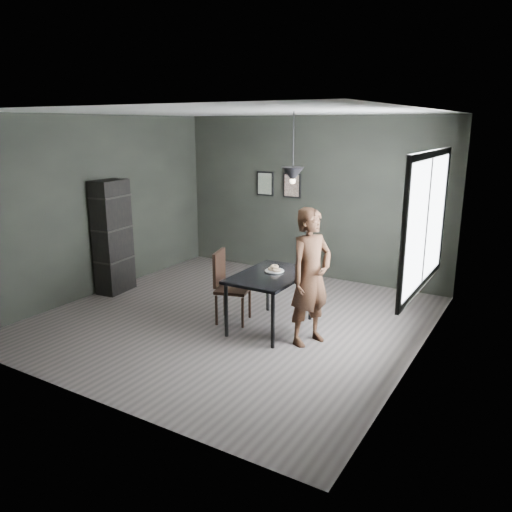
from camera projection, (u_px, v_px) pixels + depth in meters
The scene contains 13 objects.
ground at pixel (233, 319), 7.02m from camera, with size 5.00×5.00×0.00m, color #3A3532.
back_wall at pixel (311, 198), 8.74m from camera, with size 5.00×0.10×2.80m, color black.
ceiling at pixel (230, 112), 6.30m from camera, with size 5.00×5.00×0.02m.
window_assembly at pixel (426, 222), 5.55m from camera, with size 0.04×1.96×1.56m.
cafe_table at pixel (270, 280), 6.55m from camera, with size 0.80×1.20×0.75m.
white_plate at pixel (274, 271), 6.63m from camera, with size 0.23×0.23×0.01m, color white.
donut_pile at pixel (274, 269), 6.62m from camera, with size 0.20×0.14×0.09m.
woman at pixel (310, 277), 6.06m from camera, with size 0.62×0.41×1.70m, color black.
wood_chair at pixel (227, 282), 6.81m from camera, with size 0.54×0.54×1.00m.
shelf_unit at pixel (113, 237), 7.97m from camera, with size 0.34×0.60×1.81m, color black.
pendant_lamp at pixel (293, 174), 6.16m from camera, with size 0.28×0.28×0.86m.
framed_print_left at pixel (265, 184), 9.10m from camera, with size 0.34×0.04×0.44m.
framed_print_right at pixel (292, 185), 8.83m from camera, with size 0.34×0.04×0.44m.
Camera 1 is at (3.65, -5.46, 2.65)m, focal length 35.00 mm.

